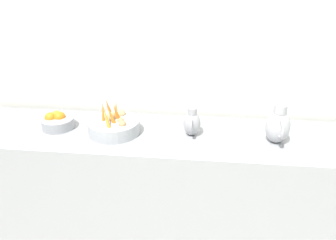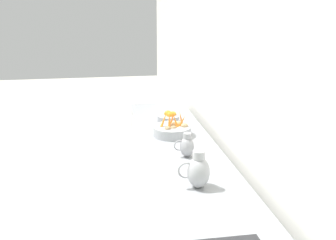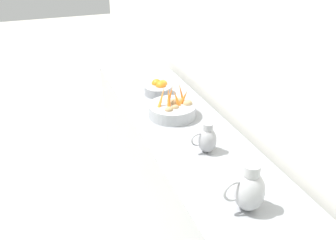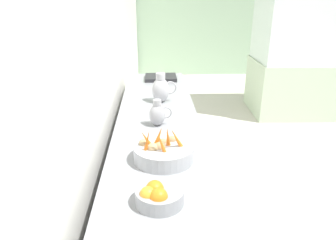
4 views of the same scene
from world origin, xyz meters
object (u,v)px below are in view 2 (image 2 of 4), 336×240
object	(u,v)px
orange_bowl	(169,118)
metal_pitcher_tall	(198,171)
metal_pitcher_short	(187,146)
vegetable_colander	(173,130)

from	to	relation	value
orange_bowl	metal_pitcher_tall	distance (m)	1.45
orange_bowl	metal_pitcher_short	world-z (taller)	metal_pitcher_short
vegetable_colander	metal_pitcher_short	bearing A→B (deg)	92.37
vegetable_colander	orange_bowl	bearing A→B (deg)	-95.01
orange_bowl	metal_pitcher_short	bearing A→B (deg)	89.11
orange_bowl	metal_pitcher_tall	xyz separation A→B (m)	(0.05, 1.45, 0.07)
metal_pitcher_tall	metal_pitcher_short	xyz separation A→B (m)	(-0.04, -0.53, -0.03)
metal_pitcher_tall	metal_pitcher_short	world-z (taller)	metal_pitcher_tall
vegetable_colander	metal_pitcher_short	size ratio (longest dim) A/B	1.78
orange_bowl	metal_pitcher_tall	size ratio (longest dim) A/B	0.87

